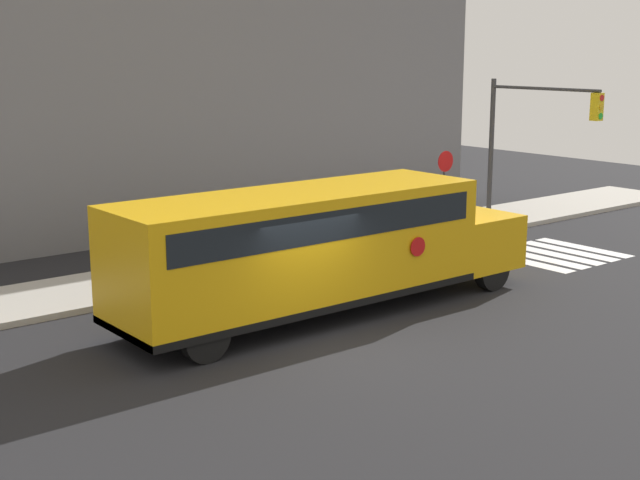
# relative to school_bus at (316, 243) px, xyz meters

# --- Properties ---
(ground_plane) EXTENTS (60.00, 60.00, 0.00)m
(ground_plane) POSITION_rel_school_bus_xyz_m (-1.13, -1.68, -1.65)
(ground_plane) COLOR black
(sidewalk_strip) EXTENTS (44.00, 3.00, 0.15)m
(sidewalk_strip) POSITION_rel_school_bus_xyz_m (-1.13, 4.82, -1.57)
(sidewalk_strip) COLOR #B2ADA3
(sidewalk_strip) RESTS_ON ground
(building_backdrop) EXTENTS (32.00, 4.00, 10.87)m
(building_backdrop) POSITION_rel_school_bus_xyz_m (-1.13, 11.32, 3.79)
(building_backdrop) COLOR slate
(building_backdrop) RESTS_ON ground
(crosswalk_stripes) EXTENTS (3.30, 3.20, 0.01)m
(crosswalk_stripes) POSITION_rel_school_bus_xyz_m (9.12, 0.32, -1.64)
(crosswalk_stripes) COLOR white
(crosswalk_stripes) RESTS_ON ground
(school_bus) EXTENTS (10.56, 2.57, 2.86)m
(school_bus) POSITION_rel_school_bus_xyz_m (0.00, 0.00, 0.00)
(school_bus) COLOR #EAA80F
(school_bus) RESTS_ON ground
(stop_sign) EXTENTS (0.66, 0.10, 2.73)m
(stop_sign) POSITION_rel_school_bus_xyz_m (8.48, 4.16, 0.13)
(stop_sign) COLOR #38383A
(stop_sign) RESTS_ON ground
(traffic_light) EXTENTS (0.28, 4.12, 4.92)m
(traffic_light) POSITION_rel_school_bus_xyz_m (10.50, 2.60, 1.69)
(traffic_light) COLOR #38383A
(traffic_light) RESTS_ON ground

